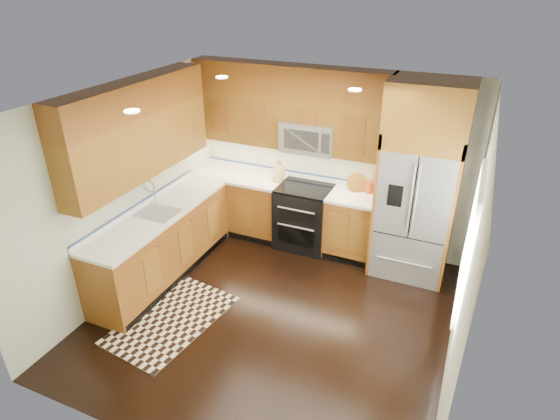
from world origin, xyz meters
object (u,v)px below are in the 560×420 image
at_px(range, 304,217).
at_px(rug, 172,319).
at_px(refrigerator, 419,183).
at_px(knife_block, 279,173).
at_px(utensil_crock, 369,185).

distance_m(range, rug, 2.42).
relative_size(range, rug, 0.63).
relative_size(range, refrigerator, 0.36).
height_order(rug, knife_block, knife_block).
distance_m(range, utensil_crock, 1.07).
bearing_deg(range, rug, -110.02).
bearing_deg(rug, refrigerator, 50.87).
distance_m(rug, utensil_crock, 3.15).
xyz_separation_m(range, refrigerator, (1.55, -0.04, 0.83)).
height_order(refrigerator, rug, refrigerator).
height_order(range, knife_block, knife_block).
bearing_deg(knife_block, refrigerator, -3.78).
bearing_deg(utensil_crock, rug, -124.59).
bearing_deg(knife_block, utensil_crock, 5.14).
bearing_deg(knife_block, rug, -99.13).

